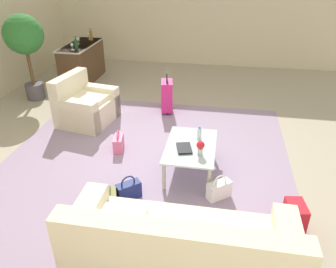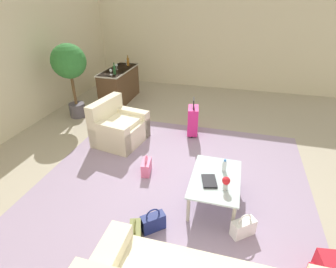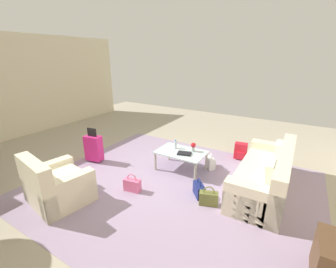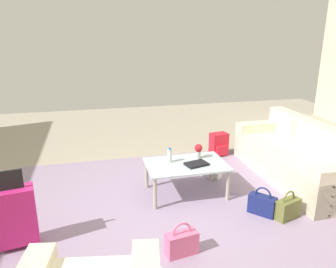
% 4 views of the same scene
% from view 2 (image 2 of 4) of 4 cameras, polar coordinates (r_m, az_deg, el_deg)
% --- Properties ---
extents(ground_plane, '(12.00, 12.00, 0.00)m').
position_cam_2_polar(ground_plane, '(4.55, 4.04, -9.84)').
color(ground_plane, '#A89E89').
extents(wall_right, '(0.12, 8.00, 3.10)m').
position_cam_2_polar(wall_right, '(8.68, 11.55, 19.74)').
color(wall_right, beige).
rests_on(wall_right, ground).
extents(area_rug, '(5.20, 4.40, 0.01)m').
position_cam_2_polar(area_rug, '(4.14, -0.47, -14.38)').
color(area_rug, '#9984A3').
rests_on(area_rug, ground).
extents(armchair, '(1.11, 1.04, 0.90)m').
position_cam_2_polar(armchair, '(5.59, -10.93, 1.25)').
color(armchair, beige).
rests_on(armchair, ground).
extents(coffee_table, '(1.07, 0.70, 0.44)m').
position_cam_2_polar(coffee_table, '(3.96, 10.27, -9.97)').
color(coffee_table, silver).
rests_on(coffee_table, ground).
extents(water_bottle, '(0.06, 0.06, 0.20)m').
position_cam_2_polar(water_bottle, '(4.03, 12.18, -6.77)').
color(water_bottle, silver).
rests_on(water_bottle, coffee_table).
extents(coffee_table_book, '(0.33, 0.26, 0.03)m').
position_cam_2_polar(coffee_table_book, '(3.82, 8.96, -10.10)').
color(coffee_table_book, black).
rests_on(coffee_table_book, coffee_table).
extents(flower_vase, '(0.11, 0.11, 0.21)m').
position_cam_2_polar(flower_vase, '(3.67, 12.50, -10.21)').
color(flower_vase, '#B2B7BC').
rests_on(flower_vase, coffee_table).
extents(bar_console, '(1.57, 0.63, 0.91)m').
position_cam_2_polar(bar_console, '(7.72, -10.51, 10.48)').
color(bar_console, '#513823').
rests_on(bar_console, ground).
extents(wine_glass_leftmost, '(0.08, 0.08, 0.15)m').
position_cam_2_polar(wine_glass_leftmost, '(7.09, -12.37, 13.31)').
color(wine_glass_leftmost, silver).
rests_on(wine_glass_leftmost, bar_console).
extents(wine_glass_left_of_centre, '(0.08, 0.08, 0.15)m').
position_cam_2_polar(wine_glass_left_of_centre, '(7.59, -11.17, 14.43)').
color(wine_glass_left_of_centre, silver).
rests_on(wine_glass_left_of_centre, bar_console).
extents(wine_glass_right_of_centre, '(0.08, 0.08, 0.15)m').
position_cam_2_polar(wine_glass_right_of_centre, '(8.03, -9.06, 15.39)').
color(wine_glass_right_of_centre, silver).
rests_on(wine_glass_right_of_centre, bar_console).
extents(wine_bottle_green, '(0.07, 0.07, 0.30)m').
position_cam_2_polar(wine_bottle_green, '(7.12, -11.59, 13.53)').
color(wine_bottle_green, '#194C23').
rests_on(wine_bottle_green, bar_console).
extents(wine_bottle_amber, '(0.07, 0.07, 0.30)m').
position_cam_2_polar(wine_bottle_amber, '(7.91, -8.70, 15.28)').
color(wine_bottle_amber, brown).
rests_on(wine_bottle_amber, bar_console).
extents(suitcase_magenta, '(0.43, 0.29, 0.85)m').
position_cam_2_polar(suitcase_magenta, '(5.74, 5.42, 3.04)').
color(suitcase_magenta, '#D12375').
rests_on(suitcase_magenta, ground).
extents(handbag_navy, '(0.32, 0.33, 0.36)m').
position_cam_2_polar(handbag_navy, '(3.69, -3.24, -18.57)').
color(handbag_navy, navy).
rests_on(handbag_navy, ground).
extents(handbag_white, '(0.31, 0.34, 0.36)m').
position_cam_2_polar(handbag_white, '(3.75, 16.07, -18.95)').
color(handbag_white, white).
rests_on(handbag_white, ground).
extents(handbag_olive, '(0.35, 0.24, 0.36)m').
position_cam_2_polar(handbag_olive, '(3.57, -7.07, -20.80)').
color(handbag_olive, olive).
rests_on(handbag_olive, ground).
extents(handbag_pink, '(0.34, 0.19, 0.36)m').
position_cam_2_polar(handbag_pink, '(4.63, -4.71, -7.12)').
color(handbag_pink, pink).
rests_on(handbag_pink, ground).
extents(potted_ficus, '(0.80, 0.80, 1.80)m').
position_cam_2_polar(potted_ficus, '(6.72, -20.65, 13.66)').
color(potted_ficus, '#514C56').
rests_on(potted_ficus, ground).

